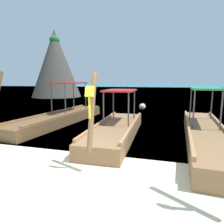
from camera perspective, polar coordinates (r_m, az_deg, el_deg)
ground at (r=4.42m, az=-13.07°, el=-19.07°), size 120.00×120.00×0.00m
sea_water at (r=65.03m, az=13.75°, el=7.13°), size 120.00×120.00×0.00m
longtail_boat_orange_ribbon at (r=9.77m, az=-14.72°, el=-1.51°), size 1.82×6.93×2.38m
longtail_boat_yellow_ribbon at (r=7.21m, az=1.34°, el=-5.03°), size 1.42×5.46×2.30m
longtail_boat_pink_ribbon at (r=7.32m, az=25.57°, el=-5.61°), size 1.60×7.46×2.63m
karst_rock at (r=26.61m, az=-16.60°, el=12.90°), size 6.74×6.20×8.37m
mooring_buoy_near at (r=14.02m, az=8.89°, el=1.56°), size 0.46×0.46×0.46m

